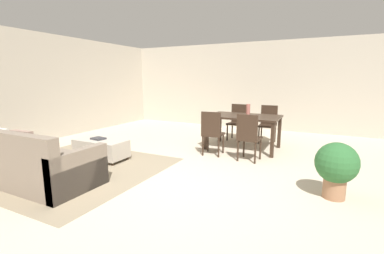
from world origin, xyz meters
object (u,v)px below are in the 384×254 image
Objects in this scene: book_on_ottoman at (98,139)px; dining_table at (243,119)px; dining_chair_far_left at (237,120)px; potted_plant at (336,166)px; dining_chair_near_left at (212,131)px; dining_chair_near_right at (248,135)px; vase_centerpiece at (248,110)px; dining_chair_far_right at (268,122)px; ottoman_table at (101,148)px; couch at (29,164)px.

dining_table is at bearing 41.53° from book_on_ottoman.
dining_table is 0.96m from dining_chair_far_left.
potted_plant is at bearing 1.17° from book_on_ottoman.
dining_chair_near_left and dining_chair_near_right have the same top height.
dining_chair_near_left is 1.00× the size of dining_chair_near_right.
vase_centerpiece is 0.99× the size of book_on_ottoman.
book_on_ottoman is (-1.91, -1.23, -0.11)m from dining_chair_near_left.
dining_chair_far_right reaches higher than dining_table.
ottoman_table is 1.14× the size of dining_chair_near_left.
vase_centerpiece is at bearing -108.53° from dining_chair_far_right.
vase_centerpiece is (0.51, 0.86, 0.37)m from dining_chair_near_left.
vase_centerpiece is (0.09, 0.03, 0.22)m from dining_table.
book_on_ottoman is at bearing -156.62° from dining_chair_near_right.
book_on_ottoman is at bearing 176.74° from ottoman_table.
dining_table is 2.08× the size of potted_plant.
dining_chair_far_left and dining_chair_far_right have the same top height.
dining_chair_far_left is at bearing 57.48° from ottoman_table.
dining_table is (2.26, 2.06, 0.44)m from ottoman_table.
dining_chair_near_left reaches higher than dining_table.
dining_chair_near_left is at bearing 175.01° from dining_chair_near_right.
potted_plant is (4.07, 0.09, 0.22)m from ottoman_table.
dining_chair_far_left is 1.22× the size of potted_plant.
ottoman_table is 3.09m from dining_table.
vase_centerpiece is at bearing 16.28° from dining_table.
ottoman_table is at bearing 85.59° from couch.
book_on_ottoman is 0.34× the size of potted_plant.
book_on_ottoman is (-2.68, -1.16, -0.11)m from dining_chair_near_right.
dining_chair_near_right is at bearing -90.81° from dining_chair_far_right.
dining_chair_far_left is (1.86, 2.92, 0.29)m from ottoman_table.
dining_table reaches higher than ottoman_table.
dining_table is at bearing 111.61° from dining_chair_near_right.
ottoman_table is at bearing -146.30° from dining_chair_near_left.
ottoman_table is (0.11, 1.37, -0.06)m from couch.
ottoman_table is 1.38× the size of potted_plant.
potted_plant is at bearing -47.49° from dining_table.
dining_chair_far_right is (2.64, 2.95, 0.29)m from ottoman_table.
dining_chair_near_left reaches higher than potted_plant.
dining_chair_near_right is at bearing 23.38° from book_on_ottoman.
dining_chair_far_right reaches higher than book_on_ottoman.
dining_table is at bearing 132.51° from potted_plant.
dining_chair_far_left is 3.59m from potted_plant.
book_on_ottoman is at bearing -147.27° from dining_chair_near_left.
vase_centerpiece is (-0.26, 0.93, 0.37)m from dining_chair_near_right.
vase_centerpiece is (-0.29, -0.87, 0.37)m from dining_chair_far_right.
dining_chair_near_right is 1.91m from dining_chair_far_left.
couch is at bearing -122.44° from dining_chair_far_right.
couch is at bearing -126.87° from dining_chair_near_left.
dining_chair_near_right reaches higher than book_on_ottoman.
dining_table is 1.71× the size of dining_chair_far_right.
dining_chair_far_right is at bearing 71.47° from vase_centerpiece.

